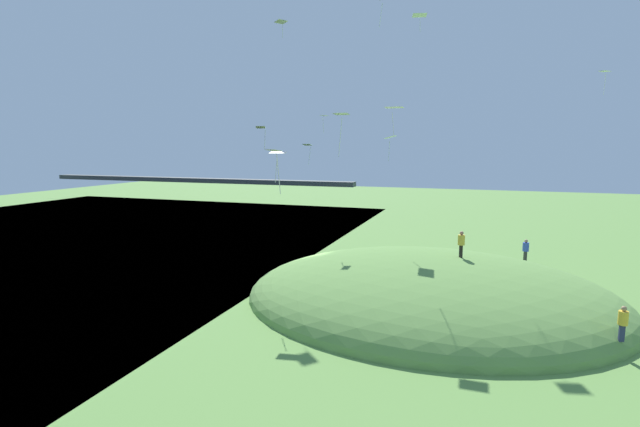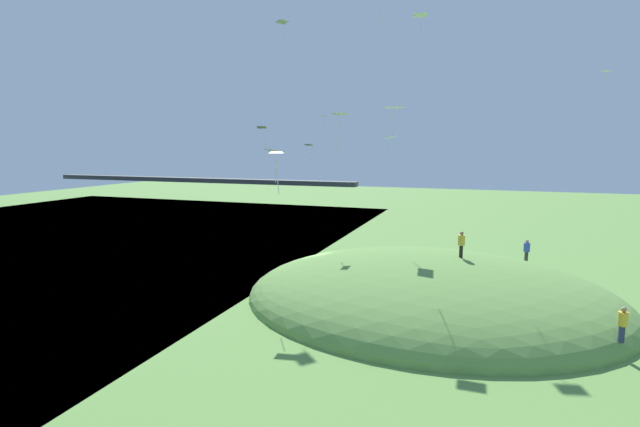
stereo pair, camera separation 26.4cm
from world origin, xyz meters
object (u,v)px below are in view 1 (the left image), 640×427
(person_with_child, at_px, (461,241))
(kite_2, at_px, (605,73))
(kite_7, at_px, (420,16))
(kite_0, at_px, (324,117))
(kite_14, at_px, (394,108))
(kite_9, at_px, (281,22))
(kite_6, at_px, (307,146))
(kite_4, at_px, (390,138))
(person_walking_path, at_px, (526,248))
(person_watching_kites, at_px, (623,319))
(kite_1, at_px, (275,155))
(kite_11, at_px, (261,129))
(kite_13, at_px, (278,154))
(kite_3, at_px, (341,118))

(person_with_child, xyz_separation_m, kite_2, (7.56, 1.72, 10.21))
(kite_7, bearing_deg, kite_0, -159.63)
(kite_14, bearing_deg, kite_9, 146.58)
(kite_14, bearing_deg, kite_7, 87.37)
(kite_6, height_order, kite_9, kite_9)
(kite_4, relative_size, kite_9, 1.32)
(person_walking_path, xyz_separation_m, person_watching_kites, (3.19, -12.08, -0.63))
(kite_2, xyz_separation_m, kite_9, (-22.87, 5.18, 5.99))
(kite_1, xyz_separation_m, kite_2, (15.82, 11.82, 4.64))
(kite_14, bearing_deg, kite_6, 128.11)
(kite_9, relative_size, kite_11, 0.67)
(person_with_child, height_order, person_walking_path, person_with_child)
(person_walking_path, height_order, kite_0, kite_0)
(kite_9, bearing_deg, kite_0, -21.79)
(person_walking_path, height_order, kite_11, kite_11)
(kite_9, bearing_deg, person_walking_path, -3.33)
(kite_0, xyz_separation_m, kite_7, (6.90, 2.56, 7.66))
(kite_6, xyz_separation_m, kite_7, (11.68, -6.41, 9.93))
(person_walking_path, bearing_deg, kite_6, -143.53)
(kite_1, height_order, kite_9, kite_9)
(person_watching_kites, xyz_separation_m, kite_14, (-11.90, 6.03, 10.29))
(person_with_child, relative_size, kite_4, 0.92)
(kite_1, bearing_deg, kite_9, 112.51)
(kite_4, relative_size, kite_11, 0.88)
(kite_6, bearing_deg, kite_7, -28.77)
(person_walking_path, relative_size, kite_14, 0.88)
(kite_1, xyz_separation_m, kite_7, (4.22, 17.82, 10.37))
(person_with_child, height_order, kite_0, kite_0)
(person_watching_kites, height_order, kite_2, kite_2)
(kite_4, distance_m, kite_9, 14.45)
(person_walking_path, bearing_deg, kite_1, -69.22)
(person_walking_path, distance_m, kite_6, 22.90)
(kite_6, bearing_deg, person_walking_path, -22.68)
(kite_2, bearing_deg, person_with_child, -167.21)
(kite_9, bearing_deg, person_with_child, -24.24)
(person_walking_path, distance_m, kite_9, 26.32)
(person_watching_kites, xyz_separation_m, kite_13, (-18.81, 3.38, 7.43))
(person_with_child, xyz_separation_m, kite_4, (-5.25, 3.06, 6.56))
(kite_6, bearing_deg, person_with_child, -41.92)
(kite_11, distance_m, kite_13, 12.63)
(kite_0, height_order, kite_14, kite_14)
(kite_0, relative_size, kite_6, 0.66)
(kite_2, height_order, kite_4, kite_2)
(kite_1, height_order, kite_2, kite_2)
(kite_3, xyz_separation_m, kite_9, (-9.58, 14.54, 8.85))
(person_walking_path, bearing_deg, person_watching_kites, -16.03)
(person_watching_kites, bearing_deg, kite_1, 4.78)
(person_with_child, distance_m, kite_14, 9.44)
(kite_6, bearing_deg, person_watching_kites, -41.37)
(kite_4, bearing_deg, kite_1, -102.93)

